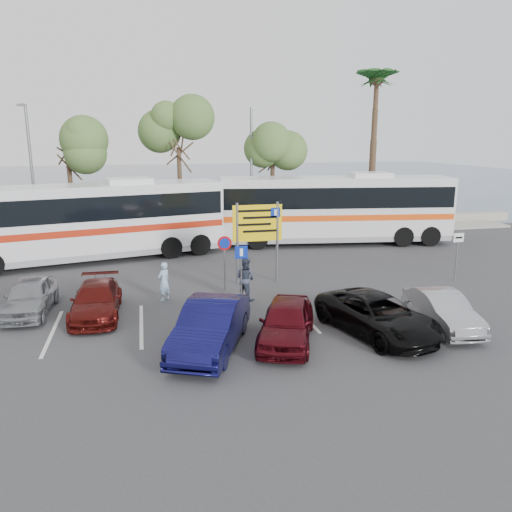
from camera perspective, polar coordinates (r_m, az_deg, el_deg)
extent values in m
plane|color=#373739|center=(19.21, -0.61, -5.87)|extent=(120.00, 120.00, 0.00)
cube|color=gray|center=(32.56, -5.84, 2.25)|extent=(44.00, 2.40, 0.15)
cube|color=#A39582|center=(34.47, -6.27, 3.24)|extent=(48.00, 0.80, 0.60)
plane|color=#475972|center=(78.07, -10.09, 8.56)|extent=(140.00, 140.00, 0.00)
cylinder|color=#382619|center=(32.20, -20.30, 6.04)|extent=(0.28, 0.28, 5.04)
cylinder|color=#382619|center=(31.99, -8.65, 7.18)|extent=(0.28, 0.28, 5.60)
cylinder|color=#382619|center=(32.99, 1.88, 7.14)|extent=(0.28, 0.28, 5.18)
cylinder|color=#382619|center=(35.25, 13.21, 11.13)|extent=(0.48, 0.48, 10.00)
cylinder|color=slate|center=(32.00, -24.19, 8.33)|extent=(0.16, 0.16, 8.00)
cylinder|color=slate|center=(31.53, -25.06, 15.40)|extent=(0.12, 0.90, 0.12)
cube|color=slate|center=(31.04, -25.24, 15.34)|extent=(0.45, 0.25, 0.12)
cylinder|color=slate|center=(32.13, -0.54, 9.50)|extent=(0.16, 0.16, 8.00)
cylinder|color=slate|center=(31.66, -0.37, 16.60)|extent=(0.12, 0.90, 0.12)
cube|color=slate|center=(31.17, -0.17, 16.56)|extent=(0.45, 0.25, 0.12)
cylinder|color=slate|center=(21.77, -2.15, 1.36)|extent=(0.12, 0.12, 3.60)
cylinder|color=slate|center=(22.16, 2.43, 1.57)|extent=(0.12, 0.12, 3.60)
cube|color=yellow|center=(21.78, 0.16, 3.78)|extent=(2.20, 0.06, 1.60)
cube|color=#0C2699|center=(21.86, 2.24, 5.00)|extent=(0.42, 0.01, 0.42)
cylinder|color=slate|center=(21.04, -3.60, -1.04)|extent=(0.07, 0.07, 2.20)
cylinder|color=#B20C0C|center=(20.80, -3.63, 1.47)|extent=(0.60, 0.03, 0.60)
cylinder|color=slate|center=(19.59, -1.69, -2.12)|extent=(0.07, 0.07, 2.20)
cube|color=#0C2699|center=(19.35, -1.69, 0.43)|extent=(0.50, 0.03, 0.50)
cylinder|color=slate|center=(24.14, 21.94, -0.12)|extent=(0.07, 0.07, 2.20)
cube|color=white|center=(23.94, 22.15, 1.96)|extent=(0.50, 0.03, 0.40)
cube|color=silver|center=(27.35, -18.34, 4.24)|extent=(13.94, 5.88, 3.35)
cube|color=black|center=(27.27, -18.43, 5.48)|extent=(13.69, 5.86, 1.19)
cube|color=#AC210D|center=(27.44, -18.26, 3.13)|extent=(13.82, 5.88, 0.34)
cube|color=gray|center=(27.65, -18.09, 0.81)|extent=(13.80, 5.82, 0.63)
cube|color=silver|center=(27.15, -18.62, 8.02)|extent=(2.62, 2.28, 0.27)
cube|color=silver|center=(30.67, 9.01, 5.73)|extent=(14.06, 4.75, 3.39)
cube|color=black|center=(30.60, 9.05, 6.85)|extent=(13.80, 4.75, 1.21)
cube|color=#E9490D|center=(30.75, 8.97, 4.72)|extent=(13.93, 4.76, 0.34)
cube|color=gray|center=(30.94, 8.89, 2.62)|extent=(13.92, 4.70, 0.63)
cube|color=silver|center=(30.49, 9.13, 9.15)|extent=(2.52, 2.13, 0.28)
imported|color=gray|center=(20.16, -24.43, -4.24)|extent=(1.65, 3.85, 1.29)
imported|color=#0D0D40|center=(15.39, -5.18, -7.95)|extent=(3.23, 4.83, 1.51)
imported|color=#4D0F0C|center=(19.02, -17.79, -4.85)|extent=(1.74, 4.13, 1.19)
imported|color=#480A11|center=(15.88, 3.51, -7.51)|extent=(2.97, 4.29, 1.36)
imported|color=black|center=(16.98, 13.69, -6.56)|extent=(3.28, 5.10, 1.31)
imported|color=gray|center=(18.16, 20.52, -5.85)|extent=(1.67, 3.86, 1.24)
imported|color=#8BACCB|center=(20.08, -10.47, -2.89)|extent=(0.68, 0.66, 1.57)
imported|color=#343C4F|center=(19.88, -1.23, -2.59)|extent=(1.05, 1.06, 1.73)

